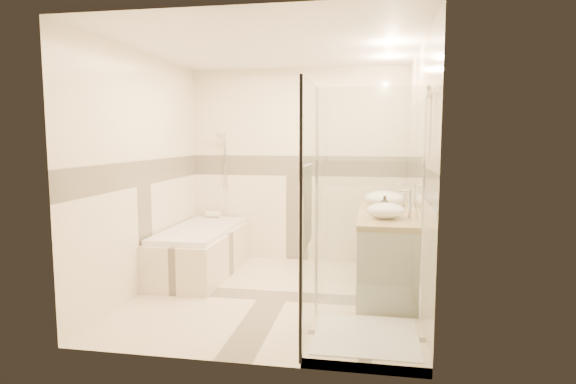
% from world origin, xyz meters
% --- Properties ---
extents(room, '(2.82, 3.02, 2.52)m').
position_xyz_m(room, '(0.06, 0.01, 1.26)').
color(room, beige).
rests_on(room, ground).
extents(bathtub, '(0.75, 1.70, 0.56)m').
position_xyz_m(bathtub, '(-1.02, 0.65, 0.31)').
color(bathtub, beige).
rests_on(bathtub, ground).
extents(vanity, '(0.58, 1.62, 0.85)m').
position_xyz_m(vanity, '(1.12, 0.30, 0.43)').
color(vanity, silver).
rests_on(vanity, ground).
extents(shower_enclosure, '(0.96, 0.93, 2.04)m').
position_xyz_m(shower_enclosure, '(0.83, -0.97, 0.51)').
color(shower_enclosure, beige).
rests_on(shower_enclosure, ground).
extents(vessel_sink_near, '(0.44, 0.44, 0.18)m').
position_xyz_m(vessel_sink_near, '(1.10, 0.76, 0.94)').
color(vessel_sink_near, white).
rests_on(vessel_sink_near, vanity).
extents(vessel_sink_far, '(0.38, 0.38, 0.15)m').
position_xyz_m(vessel_sink_far, '(1.10, -0.04, 0.93)').
color(vessel_sink_far, white).
rests_on(vessel_sink_far, vanity).
extents(faucet_near, '(0.11, 0.03, 0.27)m').
position_xyz_m(faucet_near, '(1.32, 0.76, 1.01)').
color(faucet_near, silver).
rests_on(faucet_near, vanity).
extents(faucet_far, '(0.12, 0.03, 0.28)m').
position_xyz_m(faucet_far, '(1.32, -0.04, 1.01)').
color(faucet_far, silver).
rests_on(faucet_far, vanity).
extents(amenity_bottle_a, '(0.09, 0.09, 0.16)m').
position_xyz_m(amenity_bottle_a, '(1.10, 0.17, 0.93)').
color(amenity_bottle_a, black).
rests_on(amenity_bottle_a, vanity).
extents(amenity_bottle_b, '(0.15, 0.15, 0.16)m').
position_xyz_m(amenity_bottle_b, '(1.10, 0.41, 0.93)').
color(amenity_bottle_b, black).
rests_on(amenity_bottle_b, vanity).
extents(folded_towels, '(0.17, 0.25, 0.07)m').
position_xyz_m(folded_towels, '(1.10, 1.02, 0.89)').
color(folded_towels, white).
rests_on(folded_towels, vanity).
extents(rolled_towel, '(0.19, 0.09, 0.09)m').
position_xyz_m(rolled_towel, '(-1.11, 1.36, 0.60)').
color(rolled_towel, white).
rests_on(rolled_towel, bathtub).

